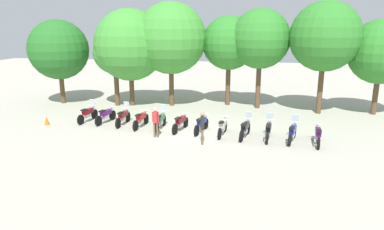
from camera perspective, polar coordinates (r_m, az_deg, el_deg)
The scene contains 24 objects.
ground_plane at distance 20.69m, azimuth -0.23°, elevation -2.76°, with size 80.00×80.00×0.00m, color #ADA899.
motorcycle_0 at distance 23.75m, azimuth -16.45°, elevation 0.20°, with size 0.68×2.18×1.37m.
motorcycle_1 at distance 23.14m, azimuth -13.74°, elevation -0.02°, with size 0.75×2.17×0.99m.
motorcycle_2 at distance 22.44m, azimuth -11.05°, elevation -0.28°, with size 0.62×2.19×1.37m.
motorcycle_3 at distance 21.73m, azimuth -8.24°, elevation -0.68°, with size 0.64×2.19×0.99m.
motorcycle_4 at distance 21.29m, azimuth -5.09°, elevation -0.87°, with size 0.62×2.19×1.37m.
motorcycle_5 at distance 20.81m, azimuth -1.86°, elevation -1.22°, with size 0.77×2.16×0.99m.
motorcycle_6 at distance 20.53m, azimuth 1.55°, elevation -1.44°, with size 0.77×2.16×0.99m.
motorcycle_7 at distance 20.06m, azimuth 4.97°, elevation -1.87°, with size 0.66×2.19×0.99m.
motorcycle_8 at distance 19.79m, azimuth 8.57°, elevation -2.17°, with size 0.77×2.16×1.37m.
motorcycle_9 at distance 19.71m, azimuth 12.22°, elevation -2.41°, with size 0.63×2.19×1.37m.
motorcycle_10 at distance 19.68m, azimuth 15.92°, elevation -2.67°, with size 0.81×2.14×1.37m.
motorcycle_11 at distance 19.62m, azimuth 19.64°, elevation -3.06°, with size 0.63×2.19×0.99m.
person_0 at distance 18.33m, azimuth 1.68°, elevation -1.68°, with size 0.27×0.41×1.75m.
person_1 at distance 19.57m, azimuth -5.90°, elevation -0.78°, with size 0.41×0.24×1.71m.
tree_0 at distance 29.53m, azimuth -20.72°, elevation 9.82°, with size 4.58×4.58×6.50m.
tree_1 at distance 27.48m, azimuth -12.34°, elevation 9.82°, with size 3.26×3.26×5.71m.
tree_2 at distance 27.27m, azimuth -9.98°, elevation 11.07°, with size 5.34×5.34×7.29m.
tree_3 at distance 26.81m, azimuth -3.44°, elevation 12.26°, with size 5.31×5.31×7.77m.
tree_4 at distance 27.15m, azimuth 5.99°, elevation 11.48°, with size 4.05×4.05×6.79m.
tree_5 at distance 26.39m, azimuth 10.97°, elevation 11.93°, with size 4.30×4.30×7.24m.
tree_6 at distance 25.83m, azimuth 20.67°, elevation 11.75°, with size 4.72×4.72×7.68m.
tree_7 at distance 27.20m, azimuth 28.20°, elevation 8.97°, with size 4.35×4.35×6.50m.
traffic_cone at distance 23.88m, azimuth -22.40°, elevation -0.83°, with size 0.32×0.32×0.55m, color orange.
Camera 1 is at (3.40, -19.46, 6.14)m, focal length 33.05 mm.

